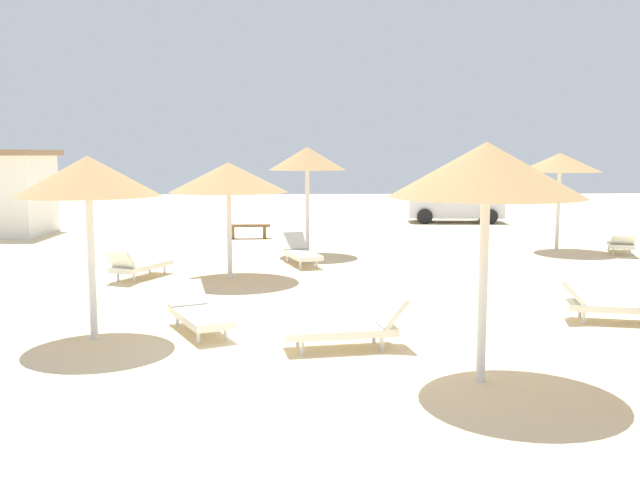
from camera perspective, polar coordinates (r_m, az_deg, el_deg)
The scene contains 14 objects.
ground_plane at distance 11.30m, azimuth 0.53°, elevation -7.92°, with size 80.00×80.00×0.00m, color beige.
parasol_0 at distance 20.26m, azimuth -1.05°, elevation 6.61°, with size 2.22×2.22×3.11m.
parasol_2 at distance 11.40m, azimuth -18.38°, elevation 4.90°, with size 2.21×2.21×2.89m.
parasol_3 at distance 16.43m, azimuth -7.46°, elevation 5.06°, with size 2.76×2.76×2.72m.
parasol_6 at distance 8.99m, azimuth 13.39°, elevation 5.52°, with size 2.45×2.45×3.07m.
parasol_7 at distance 22.22m, azimuth 18.96°, elevation 5.96°, with size 2.40×2.40×2.95m.
lounger_0 at distance 18.54m, azimuth -1.61°, elevation -1.01°, with size 1.14×1.96×0.78m.
lounger_1 at distance 13.23m, azimuth 22.56°, elevation -4.83°, with size 1.97×1.07×0.75m.
lounger_2 at distance 11.78m, azimuth -9.94°, elevation -5.82°, with size 1.38×1.98×0.72m.
lounger_3 at distance 16.98m, azimuth -14.60°, elevation -1.98°, with size 1.35×1.95×0.80m.
lounger_6 at distance 10.60m, azimuth 2.32°, elevation -7.12°, with size 1.93×0.92×0.79m.
lounger_7 at distance 22.33m, azimuth 23.24°, elevation -0.24°, with size 1.21×2.00×0.68m.
bench_0 at distance 24.36m, azimuth -5.84°, elevation 0.94°, with size 1.52×0.49×0.49m.
parked_car at distance 30.58m, azimuth 10.80°, elevation 2.98°, with size 4.11×2.21×1.72m.
Camera 1 is at (-0.48, -10.91, 2.91)m, focal length 39.29 mm.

